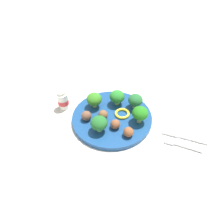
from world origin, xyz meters
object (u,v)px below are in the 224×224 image
meatball_mid_left (128,132)px  pepper_ring_front_left (122,114)px  broccoli_floret_far_rim (140,114)px  meatball_near_rim (86,116)px  broccoli_floret_mid_left (99,123)px  knife (182,136)px  meatball_front_left (103,115)px  napkin (184,142)px  meatball_back_right (115,124)px  broccoli_floret_back_right (135,100)px  broccoli_floret_front_left (94,99)px  broccoli_floret_back_left (117,97)px  plate (112,118)px  fork (181,145)px  yogurt_bottle (63,101)px

meatball_mid_left → pepper_ring_front_left: (0.04, -0.09, -0.01)m
broccoli_floret_far_rim → meatball_near_rim: 0.18m
broccoli_floret_mid_left → knife: size_ratio=0.39×
meatball_front_left → napkin: meatball_front_left is taller
knife → meatball_back_right: bearing=7.6°
broccoli_floret_back_right → meatball_back_right: broccoli_floret_back_right is taller
broccoli_floret_front_left → broccoli_floret_mid_left: size_ratio=1.00×
meatball_back_right → broccoli_floret_back_left: bearing=-77.2°
broccoli_floret_back_right → pepper_ring_front_left: size_ratio=1.04×
plate → broccoli_floret_mid_left: 0.09m
meatball_mid_left → pepper_ring_front_left: 0.10m
meatball_mid_left → meatball_front_left: bearing=-27.8°
broccoli_floret_mid_left → meatball_mid_left: 0.10m
plate → fork: (-0.24, 0.06, -0.00)m
pepper_ring_front_left → broccoli_floret_front_left: bearing=-7.0°
meatball_near_rim → fork: meatball_near_rim is taller
meatball_near_rim → meatball_mid_left: bearing=168.1°
knife → broccoli_floret_far_rim: bearing=-6.3°
meatball_mid_left → meatball_back_right: bearing=-23.9°
meatball_front_left → yogurt_bottle: bearing=-10.4°
meatball_near_rim → meatball_front_left: 0.06m
broccoli_floret_far_rim → meatball_near_rim: size_ratio=1.78×
meatball_near_rim → pepper_ring_front_left: bearing=-153.3°
broccoli_floret_mid_left → meatball_back_right: 0.06m
broccoli_floret_back_left → meatball_mid_left: bearing=118.4°
broccoli_floret_back_right → broccoli_floret_mid_left: (0.09, 0.14, 0.00)m
pepper_ring_front_left → plate: bearing=28.9°
meatball_mid_left → pepper_ring_front_left: bearing=-64.9°
broccoli_floret_front_left → broccoli_floret_back_left: same height
meatball_back_right → fork: size_ratio=0.27×
broccoli_floret_front_left → pepper_ring_front_left: (-0.11, 0.01, -0.03)m
meatball_near_rim → meatball_front_left: size_ratio=1.05×
meatball_near_rim → meatball_front_left: (-0.05, -0.02, -0.00)m
fork → plate: bearing=-13.1°
yogurt_bottle → broccoli_floret_front_left: bearing=-170.9°
broccoli_floret_mid_left → fork: size_ratio=0.47×
napkin → fork: 0.02m
broccoli_floret_back_left → meatball_front_left: (0.03, 0.09, -0.02)m
plate → knife: (-0.24, 0.02, -0.00)m
broccoli_floret_far_rim → knife: 0.16m
broccoli_floret_front_left → yogurt_bottle: size_ratio=0.77×
broccoli_floret_far_rim → napkin: (-0.15, 0.03, -0.05)m
pepper_ring_front_left → knife: bearing=169.8°
broccoli_floret_back_left → pepper_ring_front_left: broccoli_floret_back_left is taller
broccoli_floret_front_left → meatball_mid_left: broccoli_floret_front_left is taller
meatball_back_right → pepper_ring_front_left: size_ratio=0.61×
meatball_back_right → napkin: 0.23m
knife → broccoli_floret_mid_left: bearing=11.7°
napkin → fork: bearing=62.7°
meatball_near_rim → meatball_back_right: bearing=174.2°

